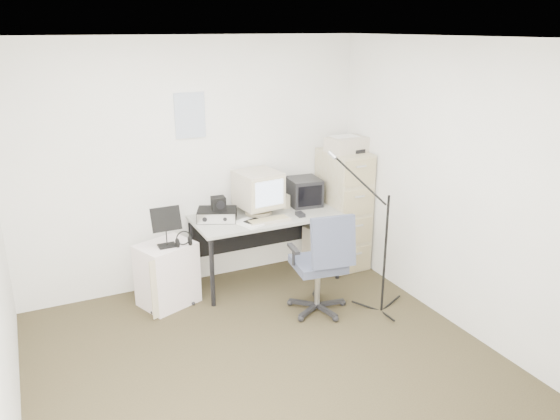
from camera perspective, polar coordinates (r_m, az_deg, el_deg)
name	(u,v)px	position (r m, az deg, el deg)	size (l,w,h in m)	color
floor	(269,367)	(4.52, -1.11, -16.12)	(3.60, 3.60, 0.01)	#352E1D
ceiling	(267,38)	(3.71, -1.36, 17.52)	(3.60, 3.60, 0.01)	white
wall_back	(194,165)	(5.56, -8.96, 4.67)	(3.60, 0.02, 2.50)	white
wall_front	(438,343)	(2.57, 16.15, -13.18)	(3.60, 0.02, 2.50)	white
wall_right	(459,189)	(4.93, 18.20, 2.13)	(0.02, 3.60, 2.50)	white
wall_calendar	(190,115)	(5.45, -9.40, 9.73)	(0.30, 0.02, 0.44)	white
filing_cabinet	(343,209)	(6.09, 6.59, 0.11)	(0.40, 0.60, 1.30)	beige
printer	(346,145)	(5.88, 6.96, 6.80)	(0.41, 0.28, 0.16)	#C1B19C
desk	(266,248)	(5.74, -1.45, -3.99)	(1.50, 0.70, 0.73)	#949494
crt_monitor	(258,193)	(5.59, -2.31, 1.80)	(0.40, 0.42, 0.45)	#C1B19C
crt_tv	(304,192)	(5.90, 2.52, 1.94)	(0.32, 0.34, 0.29)	black
desk_speaker	(285,201)	(5.80, 0.55, 0.90)	(0.08, 0.08, 0.15)	beige
keyboard	(268,221)	(5.41, -1.22, -1.11)	(0.44, 0.16, 0.02)	#C1B19C
mouse	(300,214)	(5.58, 2.12, -0.46)	(0.07, 0.12, 0.04)	black
radio_receiver	(217,215)	(5.49, -6.60, -0.48)	(0.38, 0.27, 0.11)	black
radio_speaker	(218,203)	(5.44, -6.45, 0.70)	(0.13, 0.12, 0.13)	black
papers	(250,223)	(5.36, -3.17, -1.37)	(0.20, 0.27, 0.02)	white
pc_tower	(322,247)	(6.16, 4.45, -3.92)	(0.20, 0.46, 0.42)	#C1B19C
office_chair	(318,262)	(5.09, 3.99, -5.43)	(0.58, 0.58, 1.00)	#3D4665
side_cart	(167,274)	(5.39, -11.71, -6.57)	(0.50, 0.40, 0.62)	white
music_stand	(166,226)	(5.15, -11.85, -1.68)	(0.27, 0.15, 0.40)	black
headphones	(184,241)	(5.18, -10.03, -3.20)	(0.16, 0.16, 0.03)	black
mic_stand	(386,237)	(5.07, 11.04, -2.78)	(0.02, 0.02, 1.50)	black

